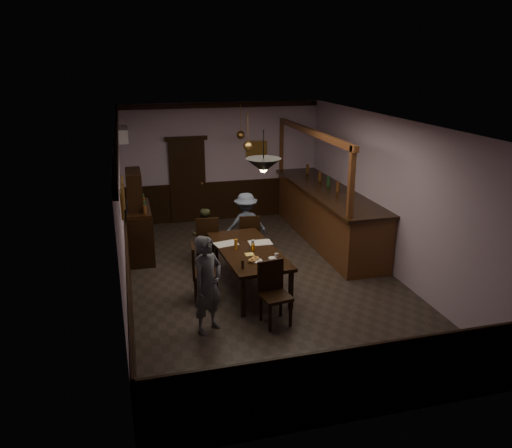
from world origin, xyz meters
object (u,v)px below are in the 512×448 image
object	(u,v)px
person_seated_right	(246,224)
pendant_brass_far	(241,135)
bar_counter	(326,213)
dining_table	(248,253)
pendant_brass_mid	(248,146)
person_seated_left	(204,234)
sideboard	(139,223)
pendant_iron	(263,165)
person_standing	(208,285)
chair_near	(273,290)
chair_far_left	(207,239)
coffee_cup	(277,255)
soda_can	(253,247)
chair_far_right	(249,235)
chair_side	(200,270)

from	to	relation	value
person_seated_right	pendant_brass_far	size ratio (longest dim) A/B	1.69
bar_counter	dining_table	bearing A→B (deg)	-139.50
bar_counter	pendant_brass_mid	bearing A→B (deg)	-174.33
person_seated_left	bar_counter	bearing A→B (deg)	-174.85
sideboard	pendant_iron	size ratio (longest dim) A/B	2.81
person_standing	chair_near	bearing A→B (deg)	-37.34
person_seated_left	person_seated_right	bearing A→B (deg)	179.63
pendant_iron	person_standing	bearing A→B (deg)	-152.73
dining_table	person_standing	world-z (taller)	person_standing
person_standing	bar_counter	xyz separation A→B (m)	(3.31, 3.33, -0.13)
chair_far_left	bar_counter	distance (m)	3.00
person_seated_left	chair_far_left	bearing A→B (deg)	87.33
coffee_cup	soda_can	size ratio (longest dim) A/B	0.67
dining_table	pendant_iron	bearing A→B (deg)	-85.93
pendant_iron	chair_near	bearing A→B (deg)	-86.64
dining_table	chair_far_right	bearing A→B (deg)	75.22
person_seated_left	person_seated_right	distance (m)	0.91
soda_can	pendant_brass_far	distance (m)	3.79
person_seated_left	chair_near	bearing A→B (deg)	98.42
dining_table	chair_near	size ratio (longest dim) A/B	2.23
person_standing	sideboard	world-z (taller)	sideboard
chair_far_left	coffee_cup	xyz separation A→B (m)	(0.93, -1.75, 0.23)
bar_counter	pendant_brass_far	world-z (taller)	pendant_brass_far
chair_near	person_seated_left	world-z (taller)	person_seated_left
person_standing	coffee_cup	size ratio (longest dim) A/B	19.39
coffee_cup	pendant_brass_mid	world-z (taller)	pendant_brass_mid
dining_table	chair_near	world-z (taller)	chair_near
dining_table	pendant_iron	xyz separation A→B (m)	(0.06, -0.80, 1.76)
chair_near	sideboard	distance (m)	3.89
chair_far_left	chair_near	distance (m)	2.62
coffee_cup	pendant_brass_mid	distance (m)	2.78
chair_far_right	sideboard	distance (m)	2.33
chair_side	person_standing	size ratio (longest dim) A/B	0.66
soda_can	pendant_iron	xyz separation A→B (m)	(-0.01, -0.72, 1.64)
chair_side	person_standing	bearing A→B (deg)	-176.52
person_seated_left	pendant_iron	distance (m)	3.05
person_seated_left	person_seated_right	world-z (taller)	person_seated_right
sideboard	pendant_brass_far	world-z (taller)	pendant_brass_far
sideboard	coffee_cup	bearing A→B (deg)	-49.09
sideboard	pendant_iron	distance (m)	3.83
dining_table	chair_near	xyz separation A→B (m)	(0.09, -1.31, -0.13)
person_seated_left	soda_can	size ratio (longest dim) A/B	9.31
chair_side	pendant_brass_mid	size ratio (longest dim) A/B	1.26
chair_far_right	dining_table	bearing A→B (deg)	82.74
person_standing	sideboard	size ratio (longest dim) A/B	0.83
chair_far_left	chair_near	world-z (taller)	chair_far_left
dining_table	chair_far_right	size ratio (longest dim) A/B	2.30
coffee_cup	soda_can	xyz separation A→B (m)	(-0.30, 0.44, 0.01)
chair_far_right	soda_can	size ratio (longest dim) A/B	8.20
chair_far_left	bar_counter	world-z (taller)	bar_counter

